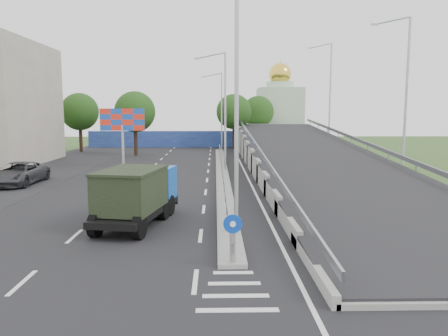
{
  "coord_description": "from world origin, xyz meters",
  "views": [
    {
      "loc": [
        -0.58,
        -11.91,
        5.24
      ],
      "look_at": [
        -0.1,
        11.46,
        2.2
      ],
      "focal_mm": 35.0,
      "sensor_mm": 36.0,
      "label": 1
    }
  ],
  "objects_px": {
    "billboard": "(122,123)",
    "lamp_post_far": "(220,107)",
    "parked_car_c": "(18,174)",
    "sign_bollard": "(233,239)",
    "lamp_post_mid": "(223,105)",
    "church": "(279,111)",
    "dump_truck": "(137,193)",
    "lamp_post_near": "(232,97)"
  },
  "relations": [
    {
      "from": "billboard",
      "to": "lamp_post_far",
      "type": "bearing_deg",
      "value": 63.16
    },
    {
      "from": "parked_car_c",
      "to": "billboard",
      "type": "bearing_deg",
      "value": 57.32
    },
    {
      "from": "sign_bollard",
      "to": "lamp_post_mid",
      "type": "bearing_deg",
      "value": 89.74
    },
    {
      "from": "billboard",
      "to": "parked_car_c",
      "type": "relative_size",
      "value": 0.95
    },
    {
      "from": "sign_bollard",
      "to": "church",
      "type": "bearing_deg",
      "value": 80.19
    },
    {
      "from": "lamp_post_mid",
      "to": "lamp_post_far",
      "type": "distance_m",
      "value": 20.0
    },
    {
      "from": "lamp_post_far",
      "to": "dump_truck",
      "type": "relative_size",
      "value": 1.57
    },
    {
      "from": "dump_truck",
      "to": "parked_car_c",
      "type": "xyz_separation_m",
      "value": [
        -10.54,
        11.27,
        -0.68
      ]
    },
    {
      "from": "lamp_post_near",
      "to": "billboard",
      "type": "relative_size",
      "value": 1.83
    },
    {
      "from": "parked_car_c",
      "to": "church",
      "type": "bearing_deg",
      "value": 59.61
    },
    {
      "from": "lamp_post_far",
      "to": "lamp_post_near",
      "type": "bearing_deg",
      "value": -90.0
    },
    {
      "from": "dump_truck",
      "to": "lamp_post_mid",
      "type": "bearing_deg",
      "value": 87.37
    },
    {
      "from": "lamp_post_near",
      "to": "billboard",
      "type": "height_order",
      "value": "lamp_post_near"
    },
    {
      "from": "church",
      "to": "lamp_post_far",
      "type": "bearing_deg",
      "value": -125.24
    },
    {
      "from": "lamp_post_mid",
      "to": "lamp_post_far",
      "type": "xyz_separation_m",
      "value": [
        0.0,
        20.0,
        0.0
      ]
    },
    {
      "from": "dump_truck",
      "to": "sign_bollard",
      "type": "bearing_deg",
      "value": -43.82
    },
    {
      "from": "lamp_post_near",
      "to": "billboard",
      "type": "xyz_separation_m",
      "value": [
        -9.11,
        22.0,
        -1.62
      ]
    },
    {
      "from": "lamp_post_near",
      "to": "church",
      "type": "distance_m",
      "value": 54.9
    },
    {
      "from": "sign_bollard",
      "to": "lamp_post_mid",
      "type": "distance_m",
      "value": 24.3
    },
    {
      "from": "billboard",
      "to": "sign_bollard",
      "type": "bearing_deg",
      "value": -70.79
    },
    {
      "from": "lamp_post_mid",
      "to": "parked_car_c",
      "type": "relative_size",
      "value": 1.74
    },
    {
      "from": "lamp_post_mid",
      "to": "billboard",
      "type": "bearing_deg",
      "value": 167.62
    },
    {
      "from": "church",
      "to": "parked_car_c",
      "type": "height_order",
      "value": "church"
    },
    {
      "from": "sign_bollard",
      "to": "lamp_post_mid",
      "type": "relative_size",
      "value": 0.17
    },
    {
      "from": "billboard",
      "to": "lamp_post_mid",
      "type": "bearing_deg",
      "value": -12.38
    },
    {
      "from": "sign_bollard",
      "to": "lamp_post_near",
      "type": "relative_size",
      "value": 0.17
    },
    {
      "from": "lamp_post_mid",
      "to": "sign_bollard",
      "type": "bearing_deg",
      "value": -90.26
    },
    {
      "from": "lamp_post_far",
      "to": "dump_truck",
      "type": "bearing_deg",
      "value": -96.49
    },
    {
      "from": "lamp_post_mid",
      "to": "lamp_post_far",
      "type": "bearing_deg",
      "value": 90.0
    },
    {
      "from": "lamp_post_near",
      "to": "lamp_post_far",
      "type": "xyz_separation_m",
      "value": [
        0.0,
        40.0,
        0.0
      ]
    },
    {
      "from": "sign_bollard",
      "to": "lamp_post_near",
      "type": "bearing_deg",
      "value": 88.36
    },
    {
      "from": "lamp_post_mid",
      "to": "billboard",
      "type": "xyz_separation_m",
      "value": [
        -9.11,
        2.0,
        -1.62
      ]
    },
    {
      "from": "sign_bollard",
      "to": "church",
      "type": "xyz_separation_m",
      "value": [
        10.0,
        57.83,
        4.28
      ]
    },
    {
      "from": "lamp_post_near",
      "to": "dump_truck",
      "type": "distance_m",
      "value": 6.45
    },
    {
      "from": "parked_car_c",
      "to": "lamp_post_far",
      "type": "bearing_deg",
      "value": 61.8
    },
    {
      "from": "sign_bollard",
      "to": "dump_truck",
      "type": "relative_size",
      "value": 0.26
    },
    {
      "from": "lamp_post_mid",
      "to": "dump_truck",
      "type": "distance_m",
      "value": 18.9
    },
    {
      "from": "sign_bollard",
      "to": "lamp_post_far",
      "type": "bearing_deg",
      "value": 89.86
    },
    {
      "from": "lamp_post_near",
      "to": "billboard",
      "type": "bearing_deg",
      "value": 112.49
    },
    {
      "from": "lamp_post_mid",
      "to": "church",
      "type": "bearing_deg",
      "value": 73.78
    },
    {
      "from": "parked_car_c",
      "to": "dump_truck",
      "type": "bearing_deg",
      "value": -45.95
    },
    {
      "from": "lamp_post_near",
      "to": "lamp_post_far",
      "type": "relative_size",
      "value": 1.0
    }
  ]
}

